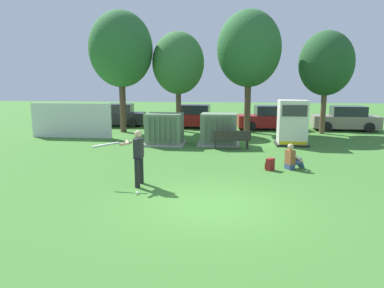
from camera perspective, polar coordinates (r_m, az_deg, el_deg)
The scene contains 18 objects.
ground_plane at distance 9.52m, azimuth 3.18°, elevation -9.70°, with size 96.00×96.00×0.00m, color #3D752D.
fence_panel at distance 21.72m, azimuth -18.83°, elevation 3.60°, with size 4.80×0.12×2.00m, color silver.
transformer_west at distance 18.28m, azimuth -4.41°, elevation 2.33°, with size 2.10×1.70×1.62m.
transformer_mid_west at distance 18.25m, azimuth 4.33°, elevation 2.32°, with size 2.10×1.70×1.62m.
generator_enclosure at distance 18.79m, azimuth 15.79°, elevation 3.26°, with size 1.60×1.40×2.30m.
park_bench at distance 17.09m, azimuth 6.41°, elevation 0.91°, with size 1.84×0.66×0.92m.
batter at distance 11.11m, azimuth -8.85°, elevation -1.72°, with size 1.60×0.72×1.74m.
sports_ball at distance 10.42m, azimuth -8.80°, elevation -7.79°, with size 0.09×0.09×0.09m, color white.
seated_spectator at distance 13.70m, azimuth 15.80°, elevation -2.33°, with size 0.79×0.67×0.96m.
backpack at distance 13.34m, azimuth 12.40°, elevation -3.23°, with size 0.37×0.38×0.44m.
tree_left at distance 23.35m, azimuth -11.35°, elevation 14.67°, with size 3.97×3.97×7.58m.
tree_center_left at distance 23.44m, azimuth -2.22°, elevation 12.82°, with size 3.34×3.34×6.38m.
tree_center_right at distance 23.09m, azimuth 9.13°, elevation 14.82°, with size 3.98×3.98×7.60m.
tree_right at distance 23.54m, azimuth 20.75°, elevation 11.97°, with size 3.27×3.27×6.25m.
parked_car_leftmost at distance 26.71m, azimuth -12.02°, elevation 4.47°, with size 4.36×2.27×1.62m.
parked_car_left_of_center at distance 25.19m, azimuth 0.13°, elevation 4.37°, with size 4.25×2.02×1.62m.
parked_car_right_of_center at distance 24.75m, azimuth 12.29°, elevation 4.04°, with size 4.34×2.21×1.62m.
parked_car_rightmost at distance 25.83m, azimuth 23.47°, elevation 3.69°, with size 4.28×2.07×1.62m.
Camera 1 is at (0.56, -8.95, 3.20)m, focal length 33.20 mm.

